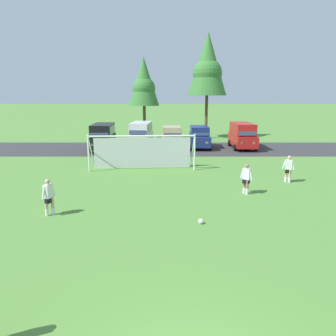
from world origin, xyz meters
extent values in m
plane|color=#518438|center=(0.00, 15.00, 0.00)|extent=(400.00, 400.00, 0.00)
cube|color=#333335|center=(0.00, 26.30, 0.00)|extent=(52.00, 8.40, 0.01)
sphere|color=white|center=(0.85, 7.58, 0.11)|extent=(0.22, 0.22, 0.22)
sphere|color=black|center=(0.85, 7.58, 0.12)|extent=(0.08, 0.08, 0.08)
sphere|color=red|center=(0.92, 7.58, 0.11)|extent=(0.07, 0.07, 0.07)
cylinder|color=white|center=(1.37, 17.09, 1.22)|extent=(0.12, 0.12, 2.44)
cylinder|color=white|center=(-5.94, 16.65, 1.22)|extent=(0.12, 0.12, 2.44)
cylinder|color=white|center=(-2.28, 16.87, 2.44)|extent=(7.31, 0.57, 0.12)
cylinder|color=white|center=(1.31, 17.99, 1.34)|extent=(0.20, 1.95, 2.46)
cylinder|color=white|center=(-5.99, 17.55, 1.34)|extent=(0.20, 1.95, 2.46)
cube|color=silver|center=(-2.35, 17.87, 1.10)|extent=(6.94, 0.46, 2.20)
cylinder|color=#936B4C|center=(3.72, 11.52, 0.40)|extent=(0.14, 0.14, 0.80)
cylinder|color=#936B4C|center=(3.61, 11.71, 0.40)|extent=(0.14, 0.14, 0.80)
cylinder|color=white|center=(3.72, 11.52, 0.16)|extent=(0.15, 0.15, 0.32)
cylinder|color=white|center=(3.61, 11.71, 0.16)|extent=(0.15, 0.15, 0.32)
cube|color=black|center=(3.67, 11.61, 0.72)|extent=(0.40, 0.38, 0.28)
cube|color=white|center=(3.67, 11.61, 1.10)|extent=(0.45, 0.42, 0.60)
sphere|color=#936B4C|center=(3.67, 11.61, 1.53)|extent=(0.22, 0.22, 0.22)
cylinder|color=white|center=(3.84, 11.44, 1.08)|extent=(0.24, 0.21, 0.55)
cylinder|color=white|center=(3.49, 11.79, 1.08)|extent=(0.24, 0.21, 0.55)
cylinder|color=tan|center=(6.85, 13.83, 0.40)|extent=(0.14, 0.14, 0.80)
cylinder|color=tan|center=(6.69, 13.99, 0.40)|extent=(0.14, 0.14, 0.80)
cylinder|color=white|center=(6.85, 13.83, 0.16)|extent=(0.15, 0.15, 0.32)
cylinder|color=white|center=(6.69, 13.99, 0.16)|extent=(0.15, 0.15, 0.32)
cube|color=black|center=(6.77, 13.91, 0.72)|extent=(0.39, 0.31, 0.28)
cube|color=silver|center=(6.77, 13.91, 1.10)|extent=(0.44, 0.35, 0.60)
sphere|color=tan|center=(6.77, 13.91, 1.53)|extent=(0.22, 0.22, 0.22)
cylinder|color=silver|center=(7.00, 13.79, 1.08)|extent=(0.25, 0.16, 0.55)
cylinder|color=silver|center=(6.55, 14.02, 1.08)|extent=(0.25, 0.16, 0.55)
cylinder|color=tan|center=(-5.56, 8.62, 0.40)|extent=(0.14, 0.14, 0.80)
cylinder|color=tan|center=(-5.78, 8.48, 0.40)|extent=(0.14, 0.14, 0.80)
cylinder|color=white|center=(-5.56, 8.62, 0.16)|extent=(0.15, 0.15, 0.32)
cylinder|color=white|center=(-5.78, 8.48, 0.16)|extent=(0.15, 0.15, 0.32)
cube|color=black|center=(-5.67, 8.55, 0.72)|extent=(0.32, 0.39, 0.28)
cube|color=silver|center=(-5.67, 8.55, 1.10)|extent=(0.35, 0.44, 0.60)
sphere|color=tan|center=(-5.67, 8.55, 1.53)|extent=(0.22, 0.22, 0.22)
cylinder|color=silver|center=(-5.56, 8.77, 1.08)|extent=(0.16, 0.25, 0.55)
cylinder|color=silver|center=(-5.79, 8.32, 1.08)|extent=(0.16, 0.25, 0.55)
cube|color=black|center=(-6.75, 25.35, 0.87)|extent=(2.16, 4.88, 1.10)
cube|color=black|center=(-6.76, 25.55, 1.97)|extent=(1.97, 4.17, 1.10)
cube|color=#28384C|center=(-6.68, 23.58, 1.95)|extent=(1.68, 0.53, 0.91)
cube|color=#28384C|center=(-5.85, 25.59, 1.97)|extent=(0.19, 3.48, 0.77)
cube|color=white|center=(-6.12, 23.02, 0.92)|extent=(0.28, 0.09, 0.20)
cube|color=white|center=(-7.19, 22.97, 0.92)|extent=(0.28, 0.09, 0.20)
cube|color=#B21414|center=(-6.31, 27.73, 0.92)|extent=(0.28, 0.09, 0.20)
cube|color=#B21414|center=(-7.39, 27.69, 0.92)|extent=(0.28, 0.09, 0.20)
cylinder|color=black|center=(-5.71, 23.91, 0.32)|extent=(0.27, 0.65, 0.64)
cylinder|color=black|center=(-7.67, 23.82, 0.32)|extent=(0.27, 0.65, 0.64)
cylinder|color=black|center=(-5.84, 26.88, 0.32)|extent=(0.27, 0.65, 0.64)
cylinder|color=black|center=(-7.79, 26.80, 0.32)|extent=(0.27, 0.65, 0.64)
cube|color=silver|center=(-3.26, 27.35, 0.87)|extent=(2.29, 4.92, 1.10)
cube|color=silver|center=(-3.25, 27.54, 1.97)|extent=(2.08, 4.21, 1.10)
cube|color=#28384C|center=(-3.38, 25.58, 1.95)|extent=(1.69, 0.58, 0.91)
cube|color=#28384C|center=(-2.34, 27.48, 1.97)|extent=(0.28, 3.48, 0.77)
cube|color=white|center=(-2.89, 24.95, 0.92)|extent=(0.28, 0.10, 0.20)
cube|color=white|center=(-3.96, 25.03, 0.92)|extent=(0.28, 0.10, 0.20)
cube|color=#B21414|center=(-2.56, 29.66, 0.92)|extent=(0.28, 0.10, 0.20)
cube|color=#B21414|center=(-3.64, 29.74, 0.92)|extent=(0.28, 0.10, 0.20)
cylinder|color=black|center=(-2.39, 25.79, 0.32)|extent=(0.28, 0.66, 0.64)
cylinder|color=black|center=(-4.34, 25.93, 0.32)|extent=(0.28, 0.66, 0.64)
cylinder|color=black|center=(-2.18, 28.76, 0.32)|extent=(0.28, 0.66, 0.64)
cylinder|color=black|center=(-4.14, 28.90, 0.32)|extent=(0.28, 0.66, 0.64)
cube|color=tan|center=(-0.11, 26.49, 0.82)|extent=(2.01, 4.65, 1.00)
cube|color=tan|center=(-0.12, 26.69, 1.74)|extent=(1.82, 3.04, 0.84)
cube|color=#28384C|center=(-0.08, 25.27, 1.72)|extent=(1.62, 0.42, 0.71)
cube|color=#28384C|center=(0.76, 26.71, 1.74)|extent=(0.10, 2.55, 0.59)
cube|color=white|center=(0.46, 24.24, 0.87)|extent=(0.28, 0.09, 0.20)
cube|color=white|center=(-0.58, 24.22, 0.87)|extent=(0.28, 0.09, 0.20)
cube|color=#B21414|center=(0.35, 28.76, 0.87)|extent=(0.28, 0.09, 0.20)
cube|color=#B21414|center=(-0.69, 28.73, 0.87)|extent=(0.28, 0.09, 0.20)
cylinder|color=black|center=(0.87, 25.09, 0.32)|extent=(0.26, 0.65, 0.64)
cylinder|color=black|center=(-1.03, 25.04, 0.32)|extent=(0.26, 0.65, 0.64)
cylinder|color=black|center=(0.80, 27.94, 0.32)|extent=(0.26, 0.65, 0.64)
cylinder|color=black|center=(-1.10, 27.89, 0.32)|extent=(0.26, 0.65, 0.64)
cube|color=navy|center=(2.68, 26.83, 0.82)|extent=(2.00, 4.64, 1.00)
cube|color=navy|center=(2.68, 27.03, 1.74)|extent=(1.81, 3.04, 0.84)
cube|color=#28384C|center=(2.65, 25.61, 1.72)|extent=(1.62, 0.41, 0.71)
cube|color=#28384C|center=(3.57, 27.01, 1.74)|extent=(0.10, 2.55, 0.59)
cube|color=white|center=(3.15, 24.56, 0.87)|extent=(0.28, 0.09, 0.20)
cube|color=white|center=(2.11, 24.58, 0.87)|extent=(0.28, 0.09, 0.20)
cube|color=#B21414|center=(3.25, 29.07, 0.87)|extent=(0.28, 0.09, 0.20)
cube|color=#B21414|center=(2.21, 29.10, 0.87)|extent=(0.28, 0.09, 0.20)
cylinder|color=black|center=(3.60, 25.38, 0.32)|extent=(0.25, 0.65, 0.64)
cylinder|color=black|center=(1.70, 25.42, 0.32)|extent=(0.25, 0.65, 0.64)
cylinder|color=black|center=(3.66, 28.23, 0.32)|extent=(0.25, 0.65, 0.64)
cylinder|color=black|center=(1.76, 28.27, 0.32)|extent=(0.25, 0.65, 0.64)
cube|color=red|center=(6.92, 26.39, 0.87)|extent=(1.98, 4.81, 1.10)
cube|color=red|center=(6.92, 26.59, 1.97)|extent=(1.82, 4.11, 1.10)
cube|color=#28384C|center=(6.91, 24.62, 1.95)|extent=(1.67, 0.47, 0.91)
cube|color=#28384C|center=(7.83, 26.59, 1.97)|extent=(0.05, 3.49, 0.77)
cube|color=white|center=(7.45, 24.03, 0.92)|extent=(0.28, 0.08, 0.20)
cube|color=white|center=(6.37, 24.03, 0.92)|extent=(0.28, 0.08, 0.20)
cube|color=#B21414|center=(7.46, 28.75, 0.92)|extent=(0.28, 0.08, 0.20)
cube|color=#B21414|center=(6.39, 28.75, 0.92)|extent=(0.28, 0.08, 0.20)
cylinder|color=black|center=(7.89, 24.90, 0.32)|extent=(0.24, 0.64, 0.64)
cylinder|color=black|center=(5.93, 24.91, 0.32)|extent=(0.24, 0.64, 0.64)
cylinder|color=black|center=(7.90, 27.88, 0.32)|extent=(0.24, 0.64, 0.64)
cylinder|color=black|center=(5.94, 27.88, 0.32)|extent=(0.24, 0.64, 0.64)
cylinder|color=brown|center=(-3.34, 33.54, 2.01)|extent=(0.36, 0.36, 4.01)
cone|color=#387533|center=(-3.34, 33.54, 6.82)|extent=(3.61, 3.61, 5.62)
sphere|color=#387533|center=(-3.34, 33.54, 5.98)|extent=(2.71, 2.71, 2.71)
cylinder|color=brown|center=(4.23, 34.43, 2.60)|extent=(0.36, 0.36, 5.20)
cone|color=#387533|center=(4.23, 34.43, 8.84)|extent=(4.68, 4.68, 7.28)
sphere|color=#387533|center=(4.23, 34.43, 7.75)|extent=(3.51, 3.51, 3.51)
camera|label=1|loc=(-0.49, -4.27, 5.09)|focal=33.16mm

